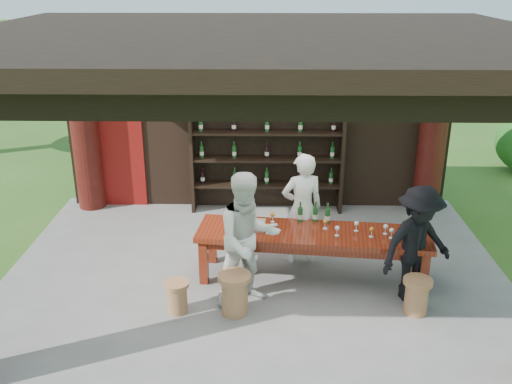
{
  "coord_description": "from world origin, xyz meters",
  "views": [
    {
      "loc": [
        0.14,
        -7.42,
        4.22
      ],
      "look_at": [
        0.0,
        0.4,
        1.15
      ],
      "focal_mm": 40.0,
      "sensor_mm": 36.0,
      "label": 1
    }
  ],
  "objects_px": {
    "guest_man": "(417,245)",
    "napkin_basket": "(256,225)",
    "stool_far_left": "(177,296)",
    "stool_near_right": "(416,295)",
    "stool_near_left": "(235,293)",
    "host": "(302,209)",
    "wine_shelf": "(267,147)",
    "guest_woman": "(248,240)",
    "tasting_table": "(313,239)"
  },
  "relations": [
    {
      "from": "guest_man",
      "to": "napkin_basket",
      "type": "bearing_deg",
      "value": 139.79
    },
    {
      "from": "stool_far_left",
      "to": "napkin_basket",
      "type": "height_order",
      "value": "napkin_basket"
    },
    {
      "from": "napkin_basket",
      "to": "guest_man",
      "type": "bearing_deg",
      "value": -15.26
    },
    {
      "from": "stool_near_right",
      "to": "stool_near_left",
      "type": "bearing_deg",
      "value": -178.92
    },
    {
      "from": "stool_near_right",
      "to": "host",
      "type": "height_order",
      "value": "host"
    },
    {
      "from": "host",
      "to": "guest_man",
      "type": "bearing_deg",
      "value": 129.9
    },
    {
      "from": "stool_near_left",
      "to": "napkin_basket",
      "type": "bearing_deg",
      "value": 75.15
    },
    {
      "from": "host",
      "to": "stool_near_left",
      "type": "bearing_deg",
      "value": 44.24
    },
    {
      "from": "wine_shelf",
      "to": "stool_near_right",
      "type": "relative_size",
      "value": 5.54
    },
    {
      "from": "guest_woman",
      "to": "wine_shelf",
      "type": "bearing_deg",
      "value": 62.8
    },
    {
      "from": "tasting_table",
      "to": "stool_far_left",
      "type": "relative_size",
      "value": 7.65
    },
    {
      "from": "guest_man",
      "to": "host",
      "type": "bearing_deg",
      "value": 118.26
    },
    {
      "from": "host",
      "to": "napkin_basket",
      "type": "relative_size",
      "value": 6.65
    },
    {
      "from": "guest_man",
      "to": "tasting_table",
      "type": "bearing_deg",
      "value": 133.15
    },
    {
      "from": "stool_near_right",
      "to": "stool_far_left",
      "type": "relative_size",
      "value": 1.14
    },
    {
      "from": "napkin_basket",
      "to": "tasting_table",
      "type": "bearing_deg",
      "value": -3.46
    },
    {
      "from": "stool_near_left",
      "to": "stool_near_right",
      "type": "relative_size",
      "value": 1.14
    },
    {
      "from": "tasting_table",
      "to": "stool_near_right",
      "type": "xyz_separation_m",
      "value": [
        1.29,
        -0.88,
        -0.37
      ]
    },
    {
      "from": "host",
      "to": "stool_far_left",
      "type": "bearing_deg",
      "value": 27.45
    },
    {
      "from": "stool_near_left",
      "to": "host",
      "type": "bearing_deg",
      "value": 57.55
    },
    {
      "from": "wine_shelf",
      "to": "host",
      "type": "bearing_deg",
      "value": -75.17
    },
    {
      "from": "stool_near_right",
      "to": "guest_man",
      "type": "xyz_separation_m",
      "value": [
        0.04,
        0.35,
        0.56
      ]
    },
    {
      "from": "stool_near_left",
      "to": "host",
      "type": "height_order",
      "value": "host"
    },
    {
      "from": "stool_near_right",
      "to": "napkin_basket",
      "type": "distance_m",
      "value": 2.37
    },
    {
      "from": "tasting_table",
      "to": "stool_near_right",
      "type": "height_order",
      "value": "tasting_table"
    },
    {
      "from": "guest_woman",
      "to": "guest_man",
      "type": "relative_size",
      "value": 1.12
    },
    {
      "from": "guest_woman",
      "to": "host",
      "type": "bearing_deg",
      "value": 33.75
    },
    {
      "from": "wine_shelf",
      "to": "guest_man",
      "type": "bearing_deg",
      "value": -57.22
    },
    {
      "from": "stool_near_right",
      "to": "guest_woman",
      "type": "distance_m",
      "value": 2.31
    },
    {
      "from": "guest_woman",
      "to": "napkin_basket",
      "type": "height_order",
      "value": "guest_woman"
    },
    {
      "from": "guest_man",
      "to": "napkin_basket",
      "type": "height_order",
      "value": "guest_man"
    },
    {
      "from": "guest_woman",
      "to": "napkin_basket",
      "type": "bearing_deg",
      "value": 59.43
    },
    {
      "from": "tasting_table",
      "to": "stool_near_right",
      "type": "bearing_deg",
      "value": -34.32
    },
    {
      "from": "guest_woman",
      "to": "napkin_basket",
      "type": "xyz_separation_m",
      "value": [
        0.09,
        0.66,
        -0.1
      ]
    },
    {
      "from": "tasting_table",
      "to": "stool_near_left",
      "type": "relative_size",
      "value": 5.89
    },
    {
      "from": "wine_shelf",
      "to": "host",
      "type": "distance_m",
      "value": 2.1
    },
    {
      "from": "stool_far_left",
      "to": "host",
      "type": "distance_m",
      "value": 2.33
    },
    {
      "from": "tasting_table",
      "to": "stool_near_left",
      "type": "height_order",
      "value": "tasting_table"
    },
    {
      "from": "stool_near_left",
      "to": "napkin_basket",
      "type": "distance_m",
      "value": 1.14
    },
    {
      "from": "stool_far_left",
      "to": "guest_woman",
      "type": "relative_size",
      "value": 0.24
    },
    {
      "from": "stool_near_left",
      "to": "guest_woman",
      "type": "height_order",
      "value": "guest_woman"
    },
    {
      "from": "stool_near_right",
      "to": "tasting_table",
      "type": "bearing_deg",
      "value": 145.68
    },
    {
      "from": "stool_far_left",
      "to": "guest_man",
      "type": "distance_m",
      "value": 3.24
    },
    {
      "from": "wine_shelf",
      "to": "guest_woman",
      "type": "bearing_deg",
      "value": -94.47
    },
    {
      "from": "stool_near_left",
      "to": "napkin_basket",
      "type": "relative_size",
      "value": 2.19
    },
    {
      "from": "stool_near_right",
      "to": "guest_woman",
      "type": "height_order",
      "value": "guest_woman"
    },
    {
      "from": "tasting_table",
      "to": "guest_woman",
      "type": "distance_m",
      "value": 1.13
    },
    {
      "from": "stool_near_left",
      "to": "napkin_basket",
      "type": "height_order",
      "value": "napkin_basket"
    },
    {
      "from": "tasting_table",
      "to": "stool_far_left",
      "type": "bearing_deg",
      "value": -153.56
    },
    {
      "from": "guest_woman",
      "to": "stool_far_left",
      "type": "bearing_deg",
      "value": 174.85
    }
  ]
}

